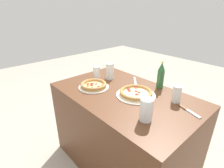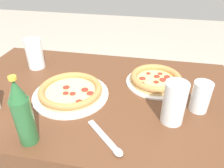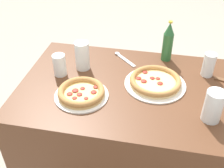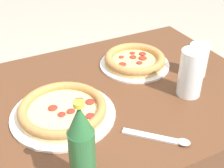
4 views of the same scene
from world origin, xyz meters
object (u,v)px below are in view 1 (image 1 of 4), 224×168
object	(u,v)px
glass_lemonade	(177,95)
beer_bottle	(161,76)
glass_iced_tea	(110,72)
pizza_pepperoni	(94,85)
spoon	(135,80)
knife	(188,110)
glass_water	(146,111)
pizza_salami	(136,93)
glass_red_wine	(97,73)

from	to	relation	value
glass_lemonade	beer_bottle	distance (m)	0.26
glass_iced_tea	beer_bottle	world-z (taller)	beer_bottle
pizza_pepperoni	spoon	size ratio (longest dim) A/B	1.76
beer_bottle	knife	bearing A→B (deg)	153.82
glass_water	glass_lemonade	world-z (taller)	glass_water
spoon	pizza_salami	bearing A→B (deg)	132.62
pizza_pepperoni	glass_iced_tea	world-z (taller)	glass_iced_tea
pizza_pepperoni	glass_red_wine	xyz separation A→B (m)	(0.17, -0.16, 0.03)
pizza_pepperoni	beer_bottle	size ratio (longest dim) A/B	1.10
glass_red_wine	glass_water	bearing A→B (deg)	165.30
glass_iced_tea	knife	xyz separation A→B (m)	(-0.80, -0.02, -0.07)
glass_lemonade	spoon	xyz separation A→B (m)	(0.48, -0.08, -0.05)
glass_water	glass_iced_tea	world-z (taller)	glass_iced_tea
pizza_salami	beer_bottle	bearing A→B (deg)	-99.32
glass_water	spoon	xyz separation A→B (m)	(0.47, -0.43, -0.06)
glass_red_wine	beer_bottle	bearing A→B (deg)	-154.10
glass_iced_tea	beer_bottle	size ratio (longest dim) A/B	0.66
glass_red_wine	beer_bottle	world-z (taller)	beer_bottle
pizza_salami	glass_lemonade	bearing A→B (deg)	-151.50
glass_red_wine	spoon	bearing A→B (deg)	-142.69
glass_iced_tea	pizza_pepperoni	bearing A→B (deg)	104.27
glass_iced_tea	spoon	world-z (taller)	glass_iced_tea
pizza_pepperoni	glass_iced_tea	bearing A→B (deg)	-75.73
glass_lemonade	knife	size ratio (longest dim) A/B	0.70
glass_water	glass_iced_tea	size ratio (longest dim) A/B	0.95
beer_bottle	pizza_pepperoni	bearing A→B (deg)	47.72
pizza_salami	pizza_pepperoni	distance (m)	0.38
glass_iced_tea	glass_red_wine	xyz separation A→B (m)	(0.10, 0.08, -0.02)
pizza_salami	spoon	world-z (taller)	pizza_salami
glass_iced_tea	knife	size ratio (longest dim) A/B	0.85
glass_iced_tea	glass_red_wine	distance (m)	0.13
pizza_salami	beer_bottle	size ratio (longest dim) A/B	1.31
pizza_salami	knife	xyz separation A→B (m)	(-0.39, -0.10, -0.02)
glass_water	spoon	size ratio (longest dim) A/B	0.99
pizza_salami	glass_iced_tea	bearing A→B (deg)	-11.12
glass_iced_tea	glass_water	bearing A→B (deg)	156.79
pizza_pepperoni	glass_lemonade	xyz separation A→B (m)	(-0.62, -0.31, 0.04)
glass_water	beer_bottle	xyz separation A→B (m)	(0.22, -0.47, 0.05)
pizza_pepperoni	glass_water	distance (m)	0.61
glass_iced_tea	spoon	size ratio (longest dim) A/B	1.05
glass_lemonade	pizza_salami	bearing A→B (deg)	28.50
glass_water	glass_iced_tea	distance (m)	0.73
pizza_pepperoni	glass_iced_tea	xyz separation A→B (m)	(0.06, -0.24, 0.05)
pizza_salami	glass_lemonade	size ratio (longest dim) A/B	2.44
glass_water	knife	size ratio (longest dim) A/B	0.81
glass_water	spoon	world-z (taller)	glass_water
spoon	knife	bearing A→B (deg)	167.62
pizza_pepperoni	glass_water	world-z (taller)	glass_water
pizza_pepperoni	spoon	distance (m)	0.42
pizza_salami	pizza_pepperoni	size ratio (longest dim) A/B	1.19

